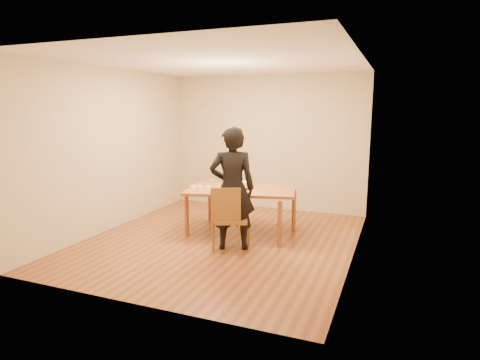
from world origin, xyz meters
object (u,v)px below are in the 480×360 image
at_px(cake_plate, 242,188).
at_px(cake, 242,185).
at_px(dining_table, 241,190).
at_px(dining_chair, 231,219).
at_px(person, 232,189).

xyz_separation_m(cake_plate, cake, (-0.00, 0.00, 0.05)).
distance_m(dining_table, cake_plate, 0.04).
bearing_deg(dining_chair, cake_plate, 77.53).
relative_size(dining_chair, person, 0.26).
xyz_separation_m(dining_table, cake_plate, (0.01, 0.01, 0.03)).
bearing_deg(cake_plate, dining_table, -138.44).
relative_size(dining_chair, cake, 1.89).
bearing_deg(person, dining_table, -101.38).
xyz_separation_m(dining_chair, person, (0.00, 0.05, 0.45)).
bearing_deg(dining_table, person, -91.46).
bearing_deg(dining_chair, person, 67.79).
bearing_deg(dining_table, cake, 28.49).
bearing_deg(cake, cake_plate, 0.00).
height_order(cake_plate, person, person).
relative_size(cake_plate, cake, 1.07).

